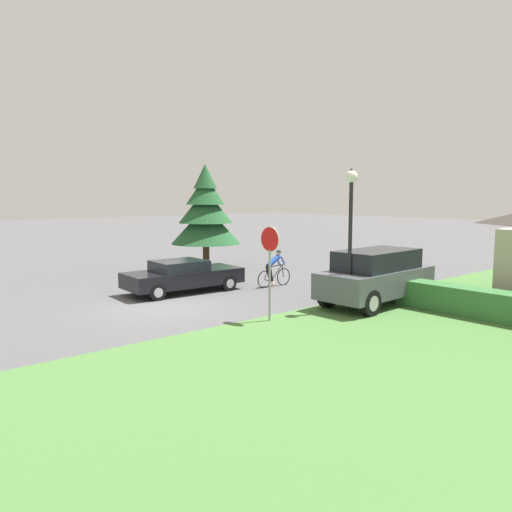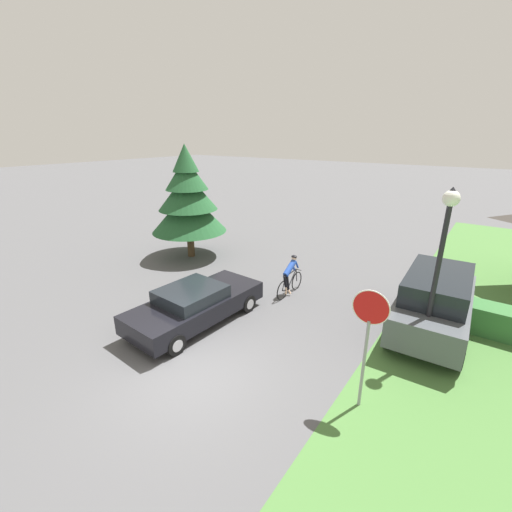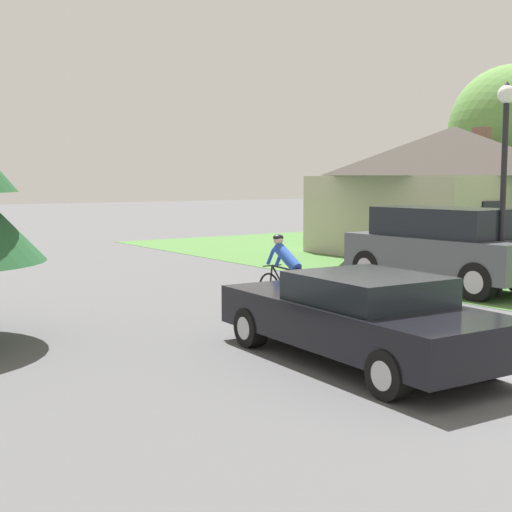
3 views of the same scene
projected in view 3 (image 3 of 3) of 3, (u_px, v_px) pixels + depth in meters
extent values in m
cube|color=#B2A893|center=(452.00, 214.00, 25.21)|extent=(8.52, 6.83, 2.69)
pyramid|color=#3D3833|center=(454.00, 151.00, 24.98)|extent=(9.20, 7.38, 1.74)
cube|color=black|center=(493.00, 216.00, 21.21)|extent=(1.10, 0.10, 0.90)
cube|color=brown|center=(481.00, 138.00, 26.92)|extent=(0.52, 0.52, 0.80)
cube|color=black|center=(358.00, 321.00, 10.03)|extent=(2.10, 4.68, 0.59)
cube|color=black|center=(368.00, 288.00, 9.82)|extent=(1.74, 2.00, 0.39)
cylinder|color=black|center=(251.00, 327.00, 10.95)|extent=(0.30, 0.62, 0.61)
cylinder|color=#ADADB2|center=(251.00, 327.00, 10.95)|extent=(0.30, 0.37, 0.35)
cylinder|color=black|center=(336.00, 317.00, 11.82)|extent=(0.30, 0.62, 0.61)
cylinder|color=#ADADB2|center=(336.00, 317.00, 11.82)|extent=(0.30, 0.37, 0.35)
cylinder|color=black|center=(390.00, 374.00, 8.31)|extent=(0.30, 0.62, 0.61)
cylinder|color=#ADADB2|center=(390.00, 374.00, 8.31)|extent=(0.30, 0.37, 0.35)
cylinder|color=black|center=(486.00, 356.00, 9.18)|extent=(0.30, 0.62, 0.61)
cylinder|color=#ADADB2|center=(486.00, 356.00, 9.18)|extent=(0.30, 0.37, 0.35)
torus|color=black|center=(303.00, 299.00, 13.31)|extent=(0.04, 0.74, 0.74)
torus|color=black|center=(270.00, 291.00, 14.18)|extent=(0.04, 0.74, 0.74)
cylinder|color=black|center=(294.00, 287.00, 13.51)|extent=(0.04, 0.19, 0.62)
cylinder|color=black|center=(282.00, 284.00, 13.83)|extent=(0.04, 0.67, 0.67)
cylinder|color=black|center=(284.00, 268.00, 13.73)|extent=(0.04, 0.80, 0.07)
cylinder|color=black|center=(297.00, 301.00, 13.45)|extent=(0.04, 0.36, 0.16)
cylinder|color=black|center=(300.00, 285.00, 13.36)|extent=(0.03, 0.22, 0.50)
cylinder|color=black|center=(271.00, 278.00, 14.12)|extent=(0.04, 0.12, 0.53)
cylinder|color=black|center=(272.00, 265.00, 14.06)|extent=(0.44, 0.02, 0.02)
ellipsoid|color=black|center=(297.00, 271.00, 13.41)|extent=(0.08, 0.20, 0.05)
cylinder|color=black|center=(297.00, 281.00, 13.43)|extent=(0.11, 0.26, 0.52)
cylinder|color=black|center=(292.00, 285.00, 13.57)|extent=(0.11, 0.26, 0.68)
cylinder|color=beige|center=(294.00, 302.00, 13.53)|extent=(0.08, 0.08, 0.30)
cylinder|color=beige|center=(291.00, 305.00, 13.70)|extent=(0.17, 0.08, 0.21)
cylinder|color=#264CB2|center=(287.00, 258.00, 13.63)|extent=(0.22, 0.71, 0.55)
cylinder|color=#264CB2|center=(279.00, 258.00, 13.84)|extent=(0.07, 0.26, 0.36)
cylinder|color=#264CB2|center=(271.00, 256.00, 14.07)|extent=(0.07, 0.26, 0.36)
sphere|color=beige|center=(278.00, 240.00, 13.84)|extent=(0.19, 0.19, 0.19)
ellipsoid|color=black|center=(278.00, 237.00, 13.83)|extent=(0.22, 0.18, 0.12)
cube|color=#4C5156|center=(443.00, 255.00, 16.72)|extent=(2.11, 4.70, 0.87)
cube|color=black|center=(442.00, 222.00, 16.66)|extent=(1.82, 3.16, 0.67)
cylinder|color=black|center=(368.00, 267.00, 17.49)|extent=(0.31, 0.85, 0.84)
cylinder|color=#ADADB2|center=(368.00, 267.00, 17.49)|extent=(0.31, 0.50, 0.49)
cylinder|color=black|center=(414.00, 262.00, 18.51)|extent=(0.31, 0.85, 0.84)
cylinder|color=#ADADB2|center=(414.00, 262.00, 18.51)|extent=(0.31, 0.50, 0.49)
cylinder|color=black|center=(477.00, 282.00, 15.00)|extent=(0.31, 0.85, 0.84)
cylinder|color=#ADADB2|center=(477.00, 282.00, 15.00)|extent=(0.31, 0.50, 0.49)
cylinder|color=black|center=(503.00, 201.00, 15.36)|extent=(0.13, 0.13, 4.19)
sphere|color=white|center=(507.00, 94.00, 15.12)|extent=(0.39, 0.39, 0.39)
cone|color=black|center=(507.00, 85.00, 15.09)|extent=(0.23, 0.23, 0.16)
cylinder|color=#4C3823|center=(508.00, 212.00, 30.03)|extent=(0.26, 0.26, 2.41)
ellipsoid|color=#609347|center=(511.00, 131.00, 29.67)|extent=(5.16, 5.16, 5.42)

